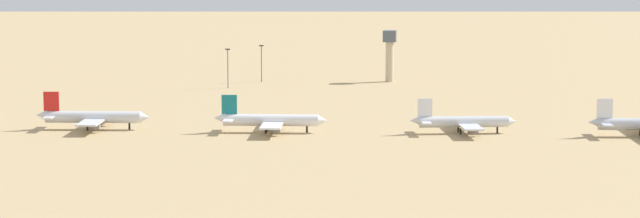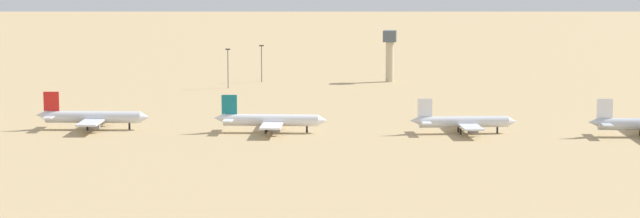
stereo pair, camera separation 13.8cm
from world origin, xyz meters
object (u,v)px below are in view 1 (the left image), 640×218
parked_jet_teal_2 (270,120)px  parked_jet_white_3 (463,122)px  control_tower (390,51)px  light_pole_mid (261,61)px  parked_jet_red_1 (92,117)px  light_pole_west (228,65)px

parked_jet_teal_2 → parked_jet_white_3: bearing=0.9°
control_tower → light_pole_mid: size_ratio=1.39×
parked_jet_teal_2 → parked_jet_white_3: size_ratio=1.07×
parked_jet_red_1 → light_pole_mid: size_ratio=2.29×
parked_jet_red_1 → parked_jet_teal_2: (52.89, 1.65, -0.07)m
light_pole_west → light_pole_mid: light_pole_west is taller
parked_jet_teal_2 → parked_jet_white_3: 55.71m
control_tower → light_pole_west: (-58.92, -30.79, -3.59)m
parked_jet_teal_2 → control_tower: control_tower is taller
parked_jet_teal_2 → control_tower: (22.73, 137.54, 8.74)m
parked_jet_red_1 → control_tower: (75.61, 139.19, 8.67)m
parked_jet_red_1 → light_pole_mid: (25.32, 130.83, 4.90)m
parked_jet_white_3 → light_pole_mid: (-82.93, 122.94, 5.20)m
parked_jet_white_3 → light_pole_west: size_ratio=2.05×
parked_jet_white_3 → light_pole_west: light_pole_west is taller
control_tower → light_pole_west: bearing=-152.4°
light_pole_west → light_pole_mid: 24.03m
parked_jet_red_1 → light_pole_west: 109.80m
control_tower → light_pole_west: 66.57m
parked_jet_red_1 → parked_jet_teal_2: size_ratio=1.02×
light_pole_mid → parked_jet_red_1: bearing=-101.0°
parked_jet_teal_2 → control_tower: bearing=75.0°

